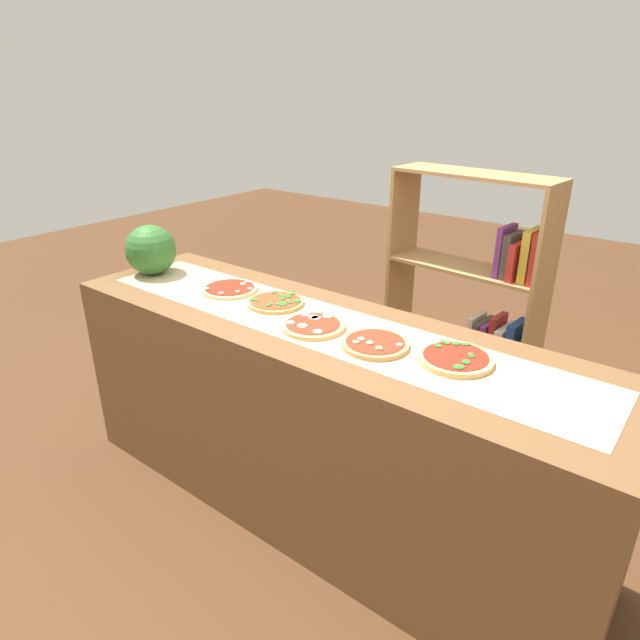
{
  "coord_description": "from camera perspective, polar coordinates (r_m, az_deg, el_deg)",
  "views": [
    {
      "loc": [
        1.27,
        -1.63,
        1.86
      ],
      "look_at": [
        0.0,
        0.0,
        0.96
      ],
      "focal_mm": 30.97,
      "sensor_mm": 36.0,
      "label": 1
    }
  ],
  "objects": [
    {
      "name": "pizza_mushroom_3",
      "position": [
        2.08,
        5.72,
        -2.47
      ],
      "size": [
        0.26,
        0.26,
        0.03
      ],
      "color": "tan",
      "rests_on": "parchment_paper"
    },
    {
      "name": "pizza_mushroom_0",
      "position": [
        2.66,
        -9.31,
        3.2
      ],
      "size": [
        0.27,
        0.27,
        0.02
      ],
      "color": "#E5C17F",
      "rests_on": "parchment_paper"
    },
    {
      "name": "pizza_spinach_4",
      "position": [
        2.02,
        13.83,
        -3.87
      ],
      "size": [
        0.27,
        0.27,
        0.03
      ],
      "color": "#DBB26B",
      "rests_on": "parchment_paper"
    },
    {
      "name": "pizza_spinach_1",
      "position": [
        2.47,
        -4.57,
        1.85
      ],
      "size": [
        0.25,
        0.25,
        0.02
      ],
      "color": "tan",
      "rests_on": "parchment_paper"
    },
    {
      "name": "watermelon",
      "position": [
        2.96,
        -17.08,
        6.93
      ],
      "size": [
        0.25,
        0.25,
        0.25
      ],
      "primitive_type": "sphere",
      "color": "#2D6628",
      "rests_on": "counter"
    },
    {
      "name": "bookshelf",
      "position": [
        3.03,
        16.19,
        -0.21
      ],
      "size": [
        0.85,
        0.33,
        1.45
      ],
      "color": "#A87A47",
      "rests_on": "ground_plane"
    },
    {
      "name": "ground_plane",
      "position": [
        2.78,
        0.0,
        -18.4
      ],
      "size": [
        12.0,
        12.0,
        0.0
      ],
      "primitive_type": "plane",
      "color": "#4C2D19"
    },
    {
      "name": "parchment_paper",
      "position": [
        2.27,
        0.0,
        -0.44
      ],
      "size": [
        2.29,
        0.41,
        0.0
      ],
      "primitive_type": "cube",
      "color": "tan",
      "rests_on": "counter"
    },
    {
      "name": "counter",
      "position": [
        2.49,
        0.0,
        -10.35
      ],
      "size": [
        2.49,
        0.68,
        0.94
      ],
      "primitive_type": "cube",
      "color": "brown",
      "rests_on": "ground_plane"
    },
    {
      "name": "pizza_mozzarella_2",
      "position": [
        2.23,
        -0.73,
        -0.55
      ],
      "size": [
        0.26,
        0.26,
        0.02
      ],
      "color": "#DBB26B",
      "rests_on": "parchment_paper"
    }
  ]
}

